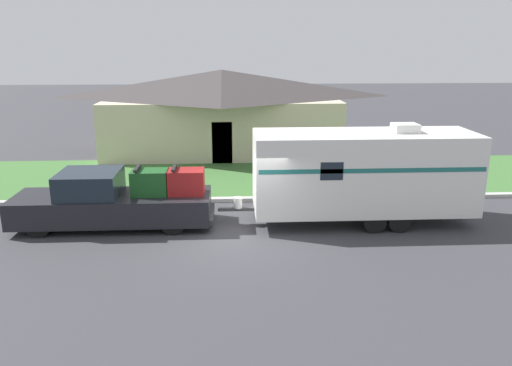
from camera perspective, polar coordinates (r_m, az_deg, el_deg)
ground_plane at (r=15.52m, az=-1.05°, el=-6.30°), size 120.00×120.00×0.00m
curb_strip at (r=19.03m, az=-1.46°, el=-1.87°), size 80.00×0.30×0.14m
lawn_strip at (r=22.55m, az=-1.73°, el=0.80°), size 80.00×7.00×0.03m
house_across_street at (r=27.86m, az=-3.86°, el=8.41°), size 13.25×7.31×4.43m
pickup_truck at (r=16.87m, az=-15.84°, el=-2.00°), size 6.43×2.00×2.00m
travel_trailer at (r=16.78m, az=12.17°, el=1.27°), size 8.40×2.36×3.31m
mailbox at (r=21.02m, az=19.86°, el=1.57°), size 0.48×0.20×1.32m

